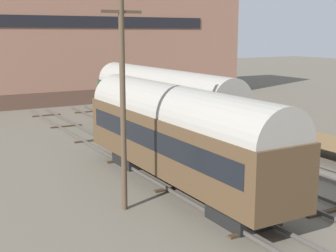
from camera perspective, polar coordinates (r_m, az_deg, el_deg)
The scene contains 8 objects.
ground_plane at distance 23.71m, azimuth 13.53°, elevation -7.84°, with size 200.00×200.00×0.00m, color #60594C.
track_left at distance 21.21m, azimuth 5.37°, elevation -9.48°, with size 2.60×60.00×0.26m.
track_middle at distance 23.67m, azimuth 13.55°, elevation -7.52°, with size 2.60×60.00×0.26m.
train_car_brown at distance 22.85m, azimuth 1.17°, elevation -0.65°, with size 3.04×15.26×5.16m.
train_car_green at distance 32.55m, azimuth -0.82°, elevation 3.07°, with size 2.94×16.60×5.25m.
person_worker at distance 21.12m, azimuth 11.08°, elevation -6.97°, with size 0.32×0.32×1.82m.
utility_pole at distance 19.80m, azimuth -5.54°, elevation 3.52°, with size 1.80×0.24×9.65m.
warehouse_building at distance 56.05m, azimuth -10.94°, elevation 11.43°, with size 38.64×10.21×15.96m.
Camera 1 is at (-15.57, -16.17, 7.64)m, focal length 50.00 mm.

